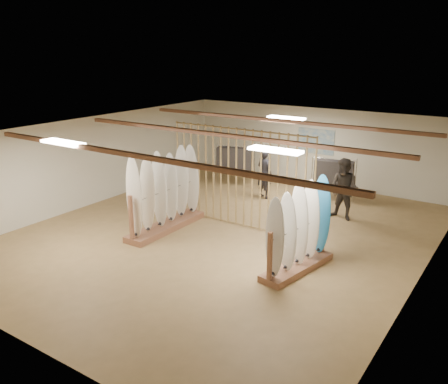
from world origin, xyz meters
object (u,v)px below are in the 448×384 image
Objects in this scene: shopper_b at (344,185)px; clothing_rack_b at (334,173)px; clothing_rack_a at (235,159)px; rack_right at (298,242)px; shopper_a at (265,170)px; rack_left at (165,203)px.

clothing_rack_b is at bearing 128.77° from shopper_b.
clothing_rack_a is 1.04× the size of clothing_rack_b.
shopper_b is (0.90, -1.51, 0.09)m from clothing_rack_b.
rack_right is 1.53× the size of clothing_rack_b.
shopper_a is 0.92× the size of shopper_b.
shopper_a is (-3.30, 4.36, 0.25)m from rack_right.
clothing_rack_a is at bearing 172.64° from shopper_b.
clothing_rack_b is (-1.26, 5.32, 0.24)m from rack_right.
shopper_b reaches higher than clothing_rack_b.
rack_left is 1.84× the size of clothing_rack_a.
clothing_rack_a reaches higher than clothing_rack_b.
clothing_rack_a is at bearing 99.18° from rack_left.
shopper_b is (4.57, -1.25, 0.06)m from clothing_rack_a.
clothing_rack_a is 0.73× the size of shopper_b.
rack_right is at bearing -64.45° from clothing_rack_a.
rack_right is 1.07× the size of shopper_b.
shopper_a is at bearing 177.33° from shopper_b.
rack_right is at bearing -85.42° from clothing_rack_b.
rack_right reaches higher than clothing_rack_a.
rack_right is 3.84m from shopper_b.
shopper_b reaches higher than clothing_rack_a.
shopper_a is (-2.04, -0.96, 0.01)m from clothing_rack_b.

